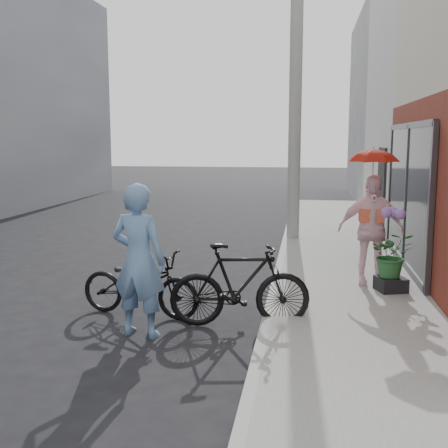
% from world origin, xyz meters
% --- Properties ---
extents(ground, '(80.00, 80.00, 0.00)m').
position_xyz_m(ground, '(0.00, 0.00, 0.00)').
color(ground, black).
rests_on(ground, ground).
extents(sidewalk, '(2.20, 24.00, 0.12)m').
position_xyz_m(sidewalk, '(2.10, 2.00, 0.06)').
color(sidewalk, gray).
rests_on(sidewalk, ground).
extents(curb, '(0.12, 24.00, 0.12)m').
position_xyz_m(curb, '(0.94, 2.00, 0.06)').
color(curb, '#9E9E99').
rests_on(curb, ground).
extents(utility_pole, '(0.28, 0.28, 7.00)m').
position_xyz_m(utility_pole, '(1.10, 6.00, 3.50)').
color(utility_pole, '#9E9E99').
rests_on(utility_pole, ground).
extents(officer, '(0.75, 0.57, 1.85)m').
position_xyz_m(officer, '(-0.55, -0.43, 0.93)').
color(officer, '#668BB6').
rests_on(officer, ground).
extents(bike_left, '(1.76, 0.86, 0.89)m').
position_xyz_m(bike_left, '(-0.77, 0.32, 0.44)').
color(bike_left, black).
rests_on(bike_left, ground).
extents(bike_right, '(1.83, 0.81, 1.07)m').
position_xyz_m(bike_right, '(0.60, 0.10, 0.53)').
color(bike_right, black).
rests_on(bike_right, ground).
extents(kimono_woman, '(1.01, 0.45, 1.70)m').
position_xyz_m(kimono_woman, '(2.39, 2.04, 0.97)').
color(kimono_woman, '#FFD5DD').
rests_on(kimono_woman, sidewalk).
extents(parasol, '(0.75, 0.75, 0.66)m').
position_xyz_m(parasol, '(2.39, 2.04, 2.15)').
color(parasol, red).
rests_on(parasol, kimono_woman).
extents(planter, '(0.49, 0.49, 0.21)m').
position_xyz_m(planter, '(2.67, 1.64, 0.22)').
color(planter, black).
rests_on(planter, sidewalk).
extents(potted_plant, '(0.62, 0.53, 0.68)m').
position_xyz_m(potted_plant, '(2.67, 1.64, 0.67)').
color(potted_plant, '#265F2C').
rests_on(potted_plant, planter).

